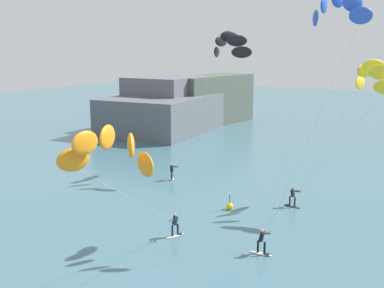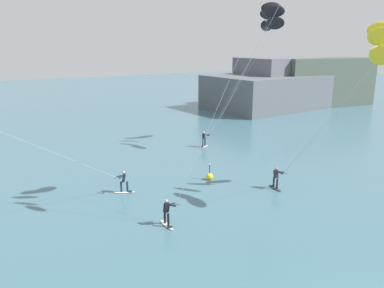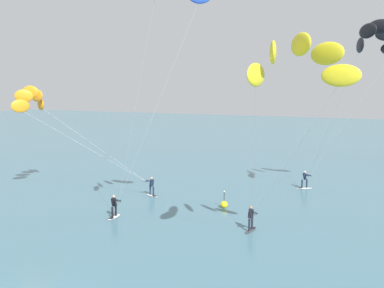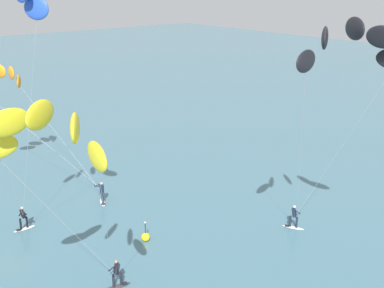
# 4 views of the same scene
# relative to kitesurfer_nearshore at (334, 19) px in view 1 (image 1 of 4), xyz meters

# --- Properties ---
(kitesurfer_nearshore) EXTENTS (7.86, 5.39, 16.45)m
(kitesurfer_nearshore) POSITION_rel_kitesurfer_nearshore_xyz_m (0.00, 0.00, 0.00)
(kitesurfer_nearshore) COLOR white
(kitesurfer_nearshore) RESTS_ON ground
(kitesurfer_mid_water) EXTENTS (12.15, 5.92, 9.48)m
(kitesurfer_mid_water) POSITION_rel_kitesurfer_nearshore_xyz_m (-16.06, 5.48, -6.63)
(kitesurfer_mid_water) COLOR white
(kitesurfer_mid_water) RESTS_ON ground
(kitesurfer_far_out) EXTENTS (6.59, 7.95, 11.90)m
(kitesurfer_far_out) POSITION_rel_kitesurfer_nearshore_xyz_m (7.12, -1.25, -4.37)
(kitesurfer_far_out) COLOR #333338
(kitesurfer_far_out) RESTS_ON ground
(kitesurfer_downwind) EXTENTS (8.41, 6.80, 14.42)m
(kitesurfer_downwind) POSITION_rel_kitesurfer_nearshore_xyz_m (10.60, 13.10, -1.96)
(kitesurfer_downwind) COLOR white
(kitesurfer_downwind) RESTS_ON ground
(marker_buoy) EXTENTS (0.56, 0.56, 1.38)m
(marker_buoy) POSITION_rel_kitesurfer_nearshore_xyz_m (0.48, 7.58, -14.32)
(marker_buoy) COLOR yellow
(marker_buoy) RESTS_ON ground
(distant_headland) EXTENTS (29.56, 17.11, 8.25)m
(distant_headland) POSITION_rel_kitesurfer_nearshore_xyz_m (33.12, 33.21, -11.16)
(distant_headland) COLOR slate
(distant_headland) RESTS_ON ground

